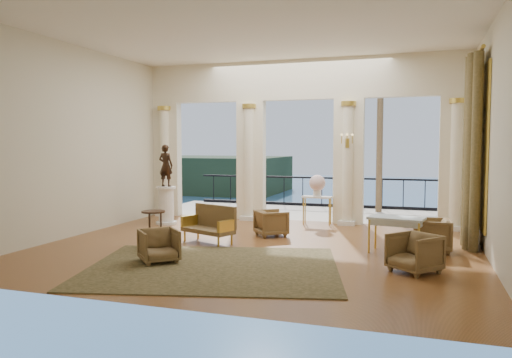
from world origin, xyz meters
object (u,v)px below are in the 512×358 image
(pedestal, at_px, (166,206))
(armchair_c, at_px, (432,233))
(settee, at_px, (211,224))
(statue, at_px, (166,166))
(armchair_b, at_px, (414,251))
(console_table, at_px, (317,201))
(armchair_a, at_px, (159,244))
(game_table, at_px, (396,221))
(side_table, at_px, (153,216))
(armchair_d, at_px, (271,222))

(pedestal, bearing_deg, armchair_c, -11.60)
(settee, xyz_separation_m, pedestal, (-2.15, 1.94, 0.09))
(pedestal, xyz_separation_m, statue, (0.00, 0.00, 1.10))
(settee, distance_m, pedestal, 2.90)
(settee, bearing_deg, pedestal, 160.30)
(armchair_b, distance_m, console_table, 5.26)
(armchair_b, xyz_separation_m, settee, (-4.32, 1.32, 0.04))
(pedestal, bearing_deg, armchair_a, -63.27)
(settee, bearing_deg, console_table, 84.32)
(console_table, bearing_deg, game_table, -51.25)
(game_table, distance_m, side_table, 4.95)
(armchair_d, height_order, console_table, console_table)
(settee, relative_size, game_table, 1.17)
(statue, bearing_deg, side_table, 117.79)
(armchair_d, bearing_deg, pedestal, 38.00)
(armchair_b, relative_size, armchair_c, 0.98)
(settee, bearing_deg, armchair_a, -71.90)
(game_table, bearing_deg, pedestal, 174.24)
(console_table, bearing_deg, statue, -157.89)
(statue, bearing_deg, pedestal, -0.00)
(armchair_a, relative_size, game_table, 0.59)
(armchair_b, bearing_deg, console_table, 158.95)
(armchair_a, distance_m, armchair_c, 5.44)
(pedestal, relative_size, console_table, 1.26)
(armchair_b, xyz_separation_m, pedestal, (-6.47, 3.25, 0.13))
(armchair_d, bearing_deg, statue, 38.00)
(armchair_a, distance_m, console_table, 5.63)
(statue, bearing_deg, console_table, -157.11)
(armchair_d, bearing_deg, armchair_b, -165.53)
(armchair_a, relative_size, armchair_d, 1.00)
(pedestal, bearing_deg, statue, 0.00)
(armchair_a, relative_size, side_table, 0.86)
(armchair_d, distance_m, settee, 1.57)
(armchair_b, bearing_deg, pedestal, -167.19)
(armchair_c, bearing_deg, console_table, -134.83)
(settee, distance_m, side_table, 1.34)
(armchair_b, bearing_deg, armchair_c, 119.87)
(armchair_c, height_order, side_table, side_table)
(game_table, bearing_deg, armchair_b, -65.48)
(game_table, xyz_separation_m, statue, (-6.11, 1.79, 0.94))
(armchair_d, xyz_separation_m, statue, (-3.21, 0.78, 1.25))
(statue, bearing_deg, armchair_b, 157.35)
(armchair_b, relative_size, console_table, 0.90)
(statue, bearing_deg, armchair_d, 170.39)
(armchair_b, xyz_separation_m, game_table, (-0.36, 1.46, 0.29))
(settee, bearing_deg, armchair_c, 29.04)
(pedestal, bearing_deg, side_table, -66.26)
(armchair_d, bearing_deg, game_table, -147.57)
(statue, relative_size, side_table, 1.43)
(armchair_b, height_order, armchair_c, armchair_c)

